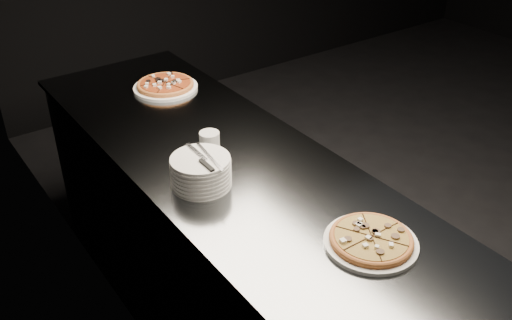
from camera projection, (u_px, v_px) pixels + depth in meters
floor at (505, 182)px, 3.75m from camera, size 5.00×5.00×0.00m
wall_left at (130, 67)px, 1.78m from camera, size 0.02×5.00×2.80m
counter at (234, 253)px, 2.45m from camera, size 0.74×2.44×0.92m
pizza_mushroom at (371, 240)px, 1.78m from camera, size 0.30×0.30×0.03m
pizza_tomato at (165, 85)px, 2.78m from camera, size 0.34×0.34×0.04m
plate_stack at (201, 172)px, 2.05m from camera, size 0.22×0.22×0.11m
cutlery at (205, 159)px, 2.01m from camera, size 0.09×0.23×0.01m
ramekin at (210, 140)px, 2.28m from camera, size 0.08×0.08×0.07m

